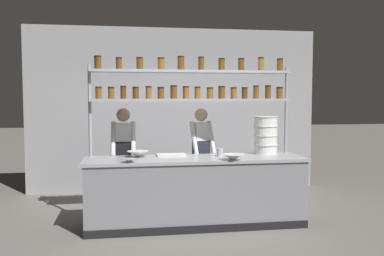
{
  "coord_description": "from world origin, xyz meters",
  "views": [
    {
      "loc": [
        -0.95,
        -5.61,
        1.72
      ],
      "look_at": [
        -0.02,
        0.2,
        1.3
      ],
      "focal_mm": 40.0,
      "sensor_mm": 36.0,
      "label": 1
    }
  ],
  "objects": [
    {
      "name": "chef_left",
      "position": [
        -0.95,
        0.73,
        0.89
      ],
      "size": [
        0.37,
        0.29,
        1.57
      ],
      "rotation": [
        0.0,
        0.0,
        -0.06
      ],
      "color": "black",
      "rests_on": "ground_plane"
    },
    {
      "name": "prep_bowl_near_left",
      "position": [
        0.44,
        -0.31,
        0.96
      ],
      "size": [
        0.28,
        0.28,
        0.08
      ],
      "color": "silver",
      "rests_on": "prep_counter"
    },
    {
      "name": "cutting_board",
      "position": [
        -0.3,
        0.22,
        0.93
      ],
      "size": [
        0.4,
        0.26,
        0.02
      ],
      "color": "silver",
      "rests_on": "prep_counter"
    },
    {
      "name": "spice_shelf_unit",
      "position": [
        0.0,
        0.33,
        1.85
      ],
      "size": [
        2.84,
        0.28,
        2.3
      ],
      "color": "#999BA0",
      "rests_on": "ground_plane"
    },
    {
      "name": "serving_cup_front",
      "position": [
        0.35,
        0.08,
        0.97
      ],
      "size": [
        0.08,
        0.08,
        0.11
      ],
      "color": "#B2B7BC",
      "rests_on": "prep_counter"
    },
    {
      "name": "prep_bowl_center_back",
      "position": [
        -0.76,
        0.18,
        0.96
      ],
      "size": [
        0.3,
        0.3,
        0.08
      ],
      "color": "silver",
      "rests_on": "prep_counter"
    },
    {
      "name": "container_stack",
      "position": [
        1.06,
        0.25,
        1.19
      ],
      "size": [
        0.35,
        0.35,
        0.54
      ],
      "color": "white",
      "rests_on": "prep_counter"
    },
    {
      "name": "chef_center",
      "position": [
        0.21,
        0.7,
        0.89
      ],
      "size": [
        0.41,
        0.34,
        1.57
      ],
      "rotation": [
        0.0,
        0.0,
        0.27
      ],
      "color": "black",
      "rests_on": "ground_plane"
    },
    {
      "name": "ground_plane",
      "position": [
        0.0,
        0.0,
        0.0
      ],
      "size": [
        40.0,
        40.0,
        0.0
      ],
      "primitive_type": "plane",
      "color": "slate"
    },
    {
      "name": "back_wall",
      "position": [
        0.0,
        2.3,
        1.5
      ],
      "size": [
        5.36,
        0.12,
        3.0
      ],
      "primitive_type": "cube",
      "color": "#939399",
      "rests_on": "ground_plane"
    },
    {
      "name": "prep_bowl_center_front",
      "position": [
        -0.88,
        -0.3,
        0.94
      ],
      "size": [
        0.18,
        0.18,
        0.05
      ],
      "color": "#B2B7BC",
      "rests_on": "prep_counter"
    },
    {
      "name": "prep_counter",
      "position": [
        0.0,
        -0.0,
        0.46
      ],
      "size": [
        2.96,
        0.76,
        0.92
      ],
      "color": "gray",
      "rests_on": "ground_plane"
    }
  ]
}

